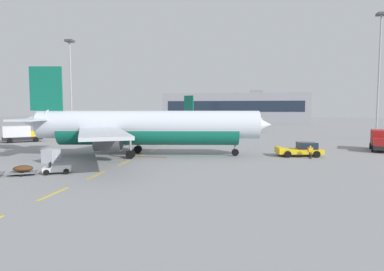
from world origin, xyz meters
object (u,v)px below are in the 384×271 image
Objects in this scene: airliner_mid_left at (218,119)px; apron_light_mast_far at (379,62)px; pushback_tug at (301,150)px; fuel_service_truck at (380,140)px; airliner_foreground at (144,127)px; uld_cargo_container at (51,156)px; ground_crew_worker at (310,151)px; catering_truck at (21,134)px; apron_light_mast_near at (71,76)px; baggage_train at (6,171)px.

apron_light_mast_far is at bearing -31.63° from airliner_mid_left.
apron_light_mast_far is at bearing 55.29° from pushback_tug.
fuel_service_truck is at bearing 31.87° from pushback_tug.
pushback_tug is 0.23× the size of airliner_mid_left.
airliner_foreground is 53.77m from airliner_mid_left.
pushback_tug is 3.55× the size of uld_cargo_container.
ground_crew_worker reaches higher than uld_cargo_container.
catering_truck is (-29.46, 14.02, -2.30)m from airliner_foreground.
ground_crew_worker is 58.81m from apron_light_mast_near.
baggage_train is (-8.91, -15.47, -3.42)m from airliner_foreground.
airliner_mid_left is 55.25m from ground_crew_worker.
fuel_service_truck is at bearing 31.84° from baggage_train.
uld_cargo_container is (20.05, -21.39, -0.85)m from catering_truck.
airliner_mid_left is 2.53× the size of baggage_train.
baggage_train is at bearing -136.59° from apron_light_mast_far.
airliner_foreground is at bearing -177.63° from ground_crew_worker.
airliner_foreground is at bearing -161.70° from fuel_service_truck.
airliner_foreground is 18.18m from baggage_train.
fuel_service_truck is 47.49m from uld_cargo_container.
fuel_service_truck is at bearing -55.55° from airliner_mid_left.
airliner_mid_left is 16.46× the size of ground_crew_worker.
apron_light_mast_near reaches higher than airliner_foreground.
uld_cargo_container is at bearing -103.59° from airliner_mid_left.
apron_light_mast_far reaches higher than fuel_service_truck.
pushback_tug is at bearing -28.46° from apron_light_mast_near.
fuel_service_truck is 65.66m from apron_light_mast_near.
fuel_service_truck is at bearing -16.50° from apron_light_mast_near.
airliner_mid_left is 1.24× the size of apron_light_mast_near.
apron_light_mast_near is at bearing -178.33° from apron_light_mast_far.
airliner_foreground is 20.36× the size of ground_crew_worker.
pushback_tug is 0.57× the size of baggage_train.
airliner_mid_left is 15.67× the size of uld_cargo_container.
airliner_foreground is at bearing -47.08° from apron_light_mast_near.
apron_light_mast_far is (19.67, 28.40, 15.26)m from pushback_tug.
fuel_service_truck is at bearing -108.06° from apron_light_mast_far.
ground_crew_worker is (0.86, -2.30, 0.07)m from pushback_tug.
airliner_mid_left is 4.09× the size of catering_truck.
airliner_mid_left is at bearing 78.35° from baggage_train.
catering_truck is 20.13m from apron_light_mast_near.
airliner_foreground is at bearing -142.27° from apron_light_mast_far.
ground_crew_worker is at bearing -139.51° from fuel_service_truck.
airliner_mid_left reaches higher than catering_truck.
airliner_mid_left is 51.18m from fuel_service_truck.
airliner_foreground is 12.36m from uld_cargo_container.
baggage_train is 0.49× the size of apron_light_mast_near.
ground_crew_worker is (16.73, -52.59, -2.47)m from airliner_mid_left.
apron_light_mast_near is at bearing 149.93° from ground_crew_worker.
ground_crew_worker reaches higher than baggage_train.
apron_light_mast_far reaches higher than ground_crew_worker.
catering_truck is (-50.64, 10.81, 0.74)m from pushback_tug.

